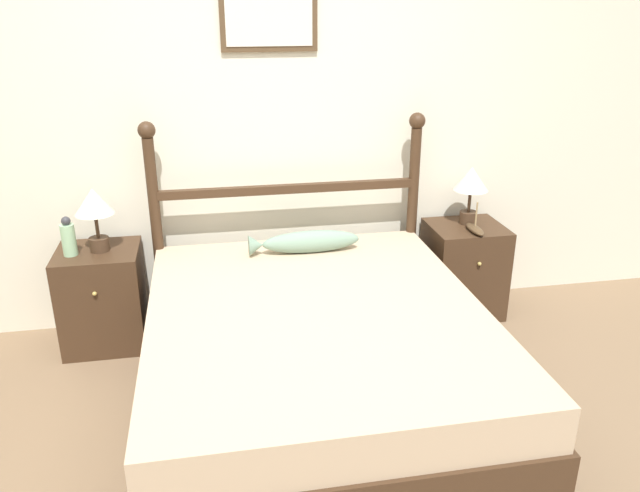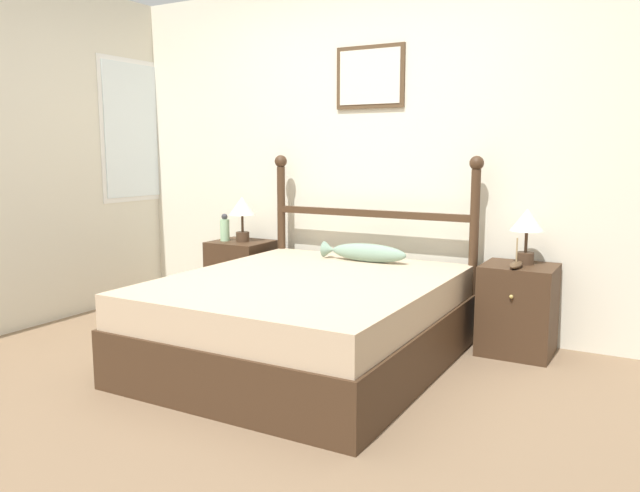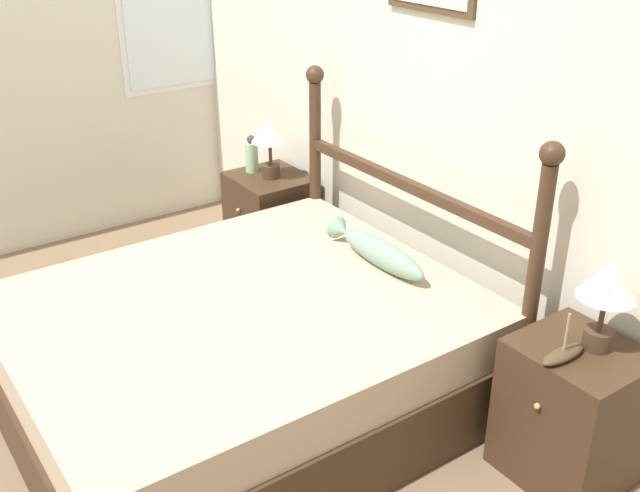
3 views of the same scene
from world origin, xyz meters
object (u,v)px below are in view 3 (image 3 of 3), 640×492
(nightstand_left, at_px, (271,222))
(model_boat, at_px, (563,354))
(table_lamp_right, at_px, (608,287))
(bed, at_px, (242,355))
(fish_pillow, at_px, (377,251))
(bottle, at_px, (252,155))
(table_lamp_left, at_px, (270,135))
(nightstand_right, at_px, (571,413))

(nightstand_left, distance_m, model_boat, 2.21)
(table_lamp_right, height_order, model_boat, table_lamp_right)
(bed, height_order, fish_pillow, fish_pillow)
(nightstand_left, relative_size, bottle, 2.63)
(fish_pillow, bearing_deg, bed, -94.78)
(table_lamp_left, bearing_deg, bed, -37.39)
(bed, distance_m, nightstand_left, 1.37)
(table_lamp_right, bearing_deg, nightstand_left, -178.75)
(nightstand_left, height_order, table_lamp_right, table_lamp_right)
(bed, bearing_deg, nightstand_left, 143.07)
(fish_pillow, bearing_deg, table_lamp_left, 173.62)
(table_lamp_left, bearing_deg, bottle, -165.12)
(bottle, bearing_deg, fish_pillow, -3.90)
(nightstand_left, distance_m, fish_pillow, 1.20)
(nightstand_left, bearing_deg, table_lamp_left, -6.55)
(table_lamp_left, relative_size, table_lamp_right, 1.00)
(nightstand_right, bearing_deg, bottle, -178.97)
(model_boat, bearing_deg, fish_pillow, -179.13)
(nightstand_left, height_order, bottle, bottle)
(model_boat, bearing_deg, nightstand_left, 177.04)
(table_lamp_left, distance_m, fish_pillow, 1.16)
(bottle, relative_size, fish_pillow, 0.35)
(nightstand_right, relative_size, bottle, 2.63)
(table_lamp_right, xyz_separation_m, bottle, (-2.33, -0.09, -0.16))
(nightstand_right, height_order, table_lamp_left, table_lamp_left)
(bottle, bearing_deg, nightstand_right, 1.03)
(table_lamp_left, height_order, fish_pillow, table_lamp_left)
(table_lamp_left, bearing_deg, nightstand_right, 0.06)
(table_lamp_left, bearing_deg, nightstand_left, 173.45)
(bed, relative_size, nightstand_right, 3.28)
(table_lamp_left, relative_size, fish_pillow, 0.57)
(nightstand_left, height_order, model_boat, model_boat)
(bed, bearing_deg, nightstand_right, 36.93)
(bed, relative_size, nightstand_left, 3.28)
(table_lamp_right, xyz_separation_m, model_boat, (-0.02, -0.16, -0.23))
(bed, bearing_deg, table_lamp_right, 37.96)
(table_lamp_left, distance_m, table_lamp_right, 2.19)
(table_lamp_left, height_order, model_boat, table_lamp_left)
(table_lamp_right, bearing_deg, model_boat, -98.04)
(bed, xyz_separation_m, model_boat, (1.09, 0.71, 0.34))
(table_lamp_right, height_order, fish_pillow, table_lamp_right)
(table_lamp_right, bearing_deg, bed, -142.04)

